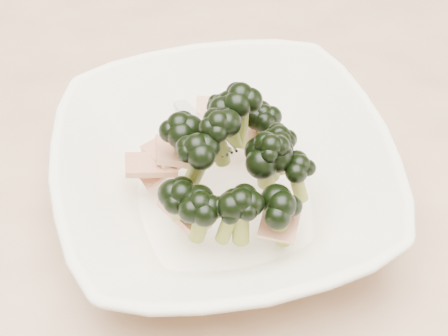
# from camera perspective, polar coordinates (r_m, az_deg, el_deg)

# --- Properties ---
(dining_table) EXTENTS (1.20, 0.80, 0.75)m
(dining_table) POSITION_cam_1_polar(r_m,az_deg,el_deg) (0.71, -8.19, -6.50)
(dining_table) COLOR tan
(dining_table) RESTS_ON ground
(broccoli_dish) EXTENTS (0.35, 0.35, 0.13)m
(broccoli_dish) POSITION_cam_1_polar(r_m,az_deg,el_deg) (0.57, 0.08, -0.58)
(broccoli_dish) COLOR white
(broccoli_dish) RESTS_ON dining_table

